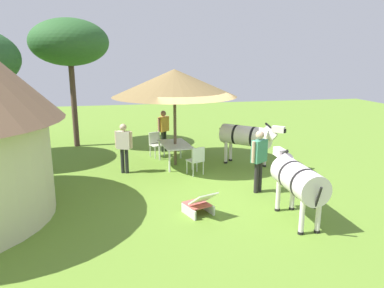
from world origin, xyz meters
name	(u,v)px	position (x,y,z in m)	size (l,w,h in m)	color
ground_plane	(202,181)	(0.00, 0.00, 0.00)	(36.00, 36.00, 0.00)	olive
shade_umbrella	(174,83)	(1.85, 0.51, 2.78)	(4.09, 4.09, 3.22)	brown
patio_dining_table	(175,146)	(1.85, 0.51, 0.66)	(1.63, 1.04, 0.74)	silver
patio_chair_near_hut	(156,143)	(3.05, 1.04, 0.52)	(0.56, 0.57, 0.90)	silver
patio_chair_near_lawn	(197,159)	(0.63, 0.04, 0.52)	(0.55, 0.56, 0.90)	silver
guest_beside_umbrella	(124,144)	(1.29, 2.23, 0.96)	(0.35, 0.54, 1.59)	#232526
guest_behind_table	(164,127)	(3.72, 0.66, 0.96)	(0.43, 0.46, 1.60)	black
standing_watcher	(259,156)	(-1.14, -1.29, 1.03)	(0.43, 0.53, 1.72)	#252224
striped_lounge_chair	(199,204)	(-2.25, 0.61, 0.26)	(0.93, 0.77, 0.64)	#C1554D
zebra_nearest_camera	(247,136)	(1.31, -1.86, 1.00)	(1.83, 1.84, 1.54)	silver
zebra_by_umbrella	(298,179)	(-2.98, -1.46, 0.97)	(2.28, 0.71, 1.51)	silver
acacia_tree_far_lawn	(69,43)	(5.31, 4.07, 4.13)	(3.03, 3.03, 5.06)	#4F3830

